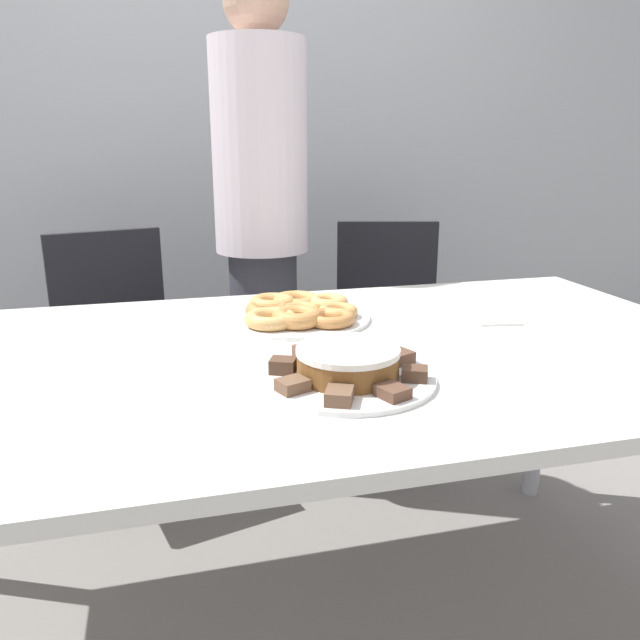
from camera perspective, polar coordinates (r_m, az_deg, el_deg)
name	(u,v)px	position (r m, az deg, el deg)	size (l,w,h in m)	color
wall_back	(219,119)	(2.90, -9.21, 17.68)	(8.00, 0.05, 2.60)	#B2B7BC
table	(305,381)	(1.38, -1.38, -5.56)	(1.98, 1.06, 0.77)	silver
person_standing	(262,228)	(2.14, -5.35, 8.34)	(0.31, 0.31, 1.73)	#383842
office_chair_left	(123,370)	(2.30, -17.59, -4.42)	(0.54, 0.54, 0.91)	black
office_chair_right	(388,348)	(2.44, 6.27, -2.55)	(0.54, 0.54, 0.91)	black
plate_cake	(348,379)	(1.18, 2.54, -5.37)	(0.33, 0.33, 0.01)	white
plate_donuts	(299,318)	(1.58, -1.90, 0.18)	(0.36, 0.36, 0.01)	white
frosted_cake	(348,362)	(1.17, 2.56, -3.83)	(0.20, 0.20, 0.06)	brown
lamington_0	(397,357)	(1.25, 7.03, -3.39)	(0.07, 0.07, 0.02)	brown
lamington_1	(355,349)	(1.29, 3.19, -2.69)	(0.05, 0.06, 0.02)	brown
lamington_2	(310,352)	(1.27, -0.94, -2.96)	(0.07, 0.07, 0.03)	brown
lamington_3	(283,366)	(1.20, -3.40, -4.18)	(0.06, 0.06, 0.03)	#513828
lamington_4	(293,385)	(1.11, -2.53, -5.97)	(0.06, 0.06, 0.02)	brown
lamington_5	(339,396)	(1.06, 1.77, -6.95)	(0.06, 0.07, 0.02)	brown
lamington_6	(392,392)	(1.09, 6.65, -6.54)	(0.06, 0.07, 0.02)	brown
lamington_7	(415,374)	(1.17, 8.64, -4.88)	(0.06, 0.06, 0.02)	#513828
donut_0	(299,311)	(1.57, -1.90, 0.87)	(0.10, 0.10, 0.03)	tan
donut_1	(338,311)	(1.57, 1.64, 0.81)	(0.10, 0.10, 0.03)	tan
donut_2	(328,302)	(1.64, 0.75, 1.62)	(0.11, 0.11, 0.03)	#E5AD66
donut_3	(296,301)	(1.67, -2.22, 1.79)	(0.13, 0.13, 0.03)	tan
donut_4	(272,303)	(1.63, -4.38, 1.53)	(0.12, 0.12, 0.04)	tan
donut_5	(267,310)	(1.58, -4.86, 0.95)	(0.11, 0.11, 0.03)	#C68447
donut_6	(271,319)	(1.50, -4.54, 0.10)	(0.13, 0.13, 0.03)	#E5AD66
donut_7	(297,317)	(1.50, -2.12, 0.26)	(0.12, 0.12, 0.04)	#D18E4C
donut_8	(330,318)	(1.51, 0.96, 0.17)	(0.12, 0.12, 0.03)	#C68447
napkin	(496,320)	(1.63, 15.82, -0.02)	(0.12, 0.10, 0.01)	white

